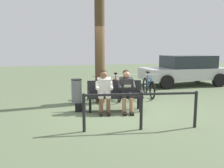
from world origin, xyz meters
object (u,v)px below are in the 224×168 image
at_px(bicycle_blue, 129,87).
at_px(litter_bin, 77,91).
at_px(handbag, 80,107).
at_px(person_companion, 104,89).
at_px(parked_car, 185,70).
at_px(bench, 115,93).
at_px(bicycle_black, 149,87).
at_px(person_reading, 126,89).
at_px(bicycle_purple, 100,89).
at_px(tree_trunk, 100,46).
at_px(bicycle_red, 116,89).

bearing_deg(bicycle_blue, litter_bin, -69.24).
relative_size(handbag, litter_bin, 0.37).
height_order(person_companion, handbag, person_companion).
xyz_separation_m(person_companion, parked_car, (-5.13, -3.76, 0.11)).
height_order(bench, bicycle_black, bicycle_black).
height_order(person_reading, bicycle_purple, person_reading).
xyz_separation_m(bicycle_black, parked_car, (-2.96, -2.09, 0.41)).
bearing_deg(bench, parked_car, -130.61).
bearing_deg(tree_trunk, bicycle_purple, -104.65).
bearing_deg(parked_car, handbag, 33.87).
xyz_separation_m(litter_bin, bicycle_red, (-1.47, -0.28, -0.05)).
height_order(person_reading, tree_trunk, tree_trunk).
distance_m(person_reading, person_companion, 0.64).
height_order(bicycle_purple, parked_car, parked_car).
relative_size(person_reading, bicycle_black, 0.72).
xyz_separation_m(tree_trunk, bicycle_purple, (-0.14, -0.54, -1.54)).
bearing_deg(litter_bin, bench, 128.44).
relative_size(person_reading, tree_trunk, 0.32).
relative_size(bench, bicycle_blue, 0.99).
distance_m(bench, parked_car, 6.04).
bearing_deg(person_reading, bicycle_red, -86.03).
relative_size(bicycle_black, parked_car, 0.39).
height_order(bench, bicycle_blue, bicycle_blue).
bearing_deg(parked_car, tree_trunk, 30.10).
height_order(bicycle_blue, bicycle_purple, same).
xyz_separation_m(bicycle_blue, parked_car, (-3.72, -1.95, 0.41)).
height_order(person_companion, bicycle_black, person_companion).
relative_size(bicycle_black, bicycle_purple, 1.03).
height_order(bench, bicycle_purple, bicycle_purple).
bearing_deg(bicycle_red, parked_car, 124.86).
xyz_separation_m(handbag, tree_trunk, (-0.81, -0.93, 1.78)).
bearing_deg(tree_trunk, bicycle_red, -149.18).
height_order(tree_trunk, parked_car, tree_trunk).
distance_m(handbag, litter_bin, 1.11).
bearing_deg(person_reading, parked_car, -127.22).
xyz_separation_m(bicycle_black, bicycle_red, (1.31, 0.10, 0.00)).
height_order(person_companion, litter_bin, person_companion).
distance_m(tree_trunk, bicycle_purple, 1.64).
bearing_deg(bicycle_black, person_companion, -42.23).
relative_size(person_companion, bicycle_red, 0.72).
relative_size(bicycle_purple, parked_car, 0.38).
distance_m(person_reading, handbag, 1.43).
bearing_deg(litter_bin, bicycle_purple, -156.33).
relative_size(bicycle_red, parked_car, 0.39).
xyz_separation_m(litter_bin, bicycle_purple, (-0.91, -0.40, -0.05)).
distance_m(bench, bicycle_black, 2.42).
relative_size(bench, bicycle_red, 0.99).
xyz_separation_m(bench, bicycle_blue, (-1.08, -1.71, -0.15)).
bearing_deg(tree_trunk, person_reading, 110.02).
distance_m(tree_trunk, litter_bin, 1.69).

